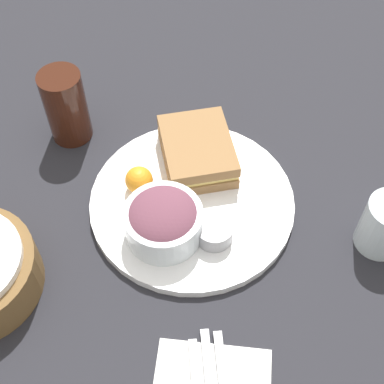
# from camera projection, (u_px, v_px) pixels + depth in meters

# --- Properties ---
(ground_plane) EXTENTS (4.00, 4.00, 0.00)m
(ground_plane) POSITION_uv_depth(u_px,v_px,m) (192.00, 205.00, 0.89)
(ground_plane) COLOR #232328
(plate) EXTENTS (0.34, 0.34, 0.02)m
(plate) POSITION_uv_depth(u_px,v_px,m) (192.00, 202.00, 0.88)
(plate) COLOR white
(plate) RESTS_ON ground_plane
(sandwich) EXTENTS (0.17, 0.15, 0.05)m
(sandwich) POSITION_uv_depth(u_px,v_px,m) (194.00, 151.00, 0.90)
(sandwich) COLOR olive
(sandwich) RESTS_ON plate
(salad_bowl) EXTENTS (0.12, 0.12, 0.07)m
(salad_bowl) POSITION_uv_depth(u_px,v_px,m) (163.00, 220.00, 0.81)
(salad_bowl) COLOR white
(salad_bowl) RESTS_ON plate
(dressing_cup) EXTENTS (0.06, 0.06, 0.03)m
(dressing_cup) POSITION_uv_depth(u_px,v_px,m) (214.00, 232.00, 0.82)
(dressing_cup) COLOR #99999E
(dressing_cup) RESTS_ON plate
(orange_wedge) EXTENTS (0.05, 0.05, 0.05)m
(orange_wedge) POSITION_uv_depth(u_px,v_px,m) (139.00, 180.00, 0.87)
(orange_wedge) COLOR orange
(orange_wedge) RESTS_ON plate
(drink_glass) EXTENTS (0.07, 0.07, 0.14)m
(drink_glass) POSITION_uv_depth(u_px,v_px,m) (66.00, 106.00, 0.93)
(drink_glass) COLOR #38190F
(drink_glass) RESTS_ON ground_plane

